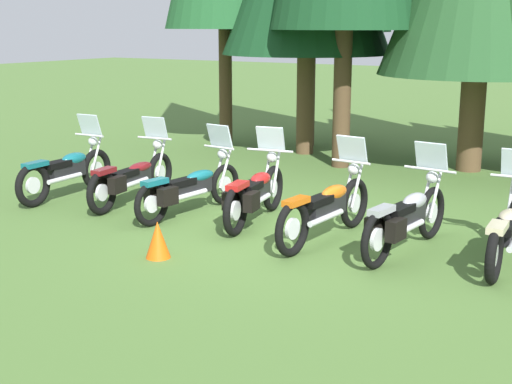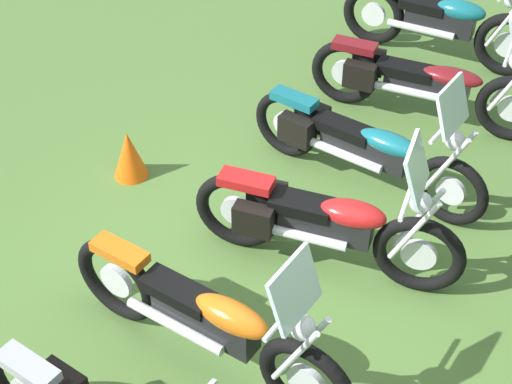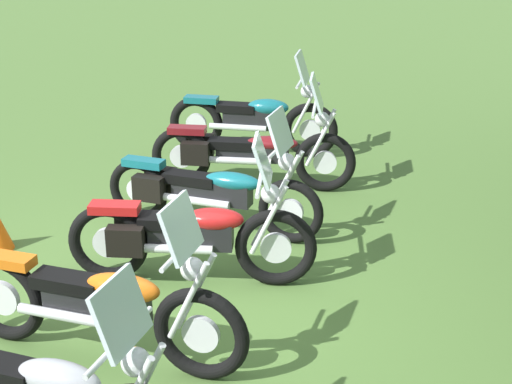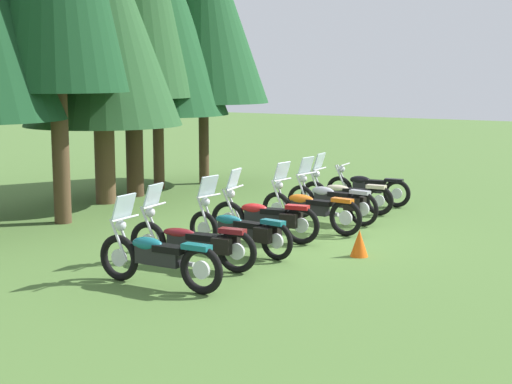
{
  "view_description": "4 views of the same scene",
  "coord_description": "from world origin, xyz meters",
  "views": [
    {
      "loc": [
        4.85,
        -8.69,
        2.92
      ],
      "look_at": [
        -0.44,
        -0.07,
        0.54
      ],
      "focal_mm": 50.21,
      "sensor_mm": 36.0,
      "label": 1
    },
    {
      "loc": [
        3.81,
        2.03,
        4.79
      ],
      "look_at": [
        -0.46,
        -0.39,
        0.65
      ],
      "focal_mm": 57.14,
      "sensor_mm": 36.0,
      "label": 2
    },
    {
      "loc": [
        5.31,
        2.22,
        3.38
      ],
      "look_at": [
        -0.54,
        0.77,
        0.96
      ],
      "focal_mm": 54.55,
      "sensor_mm": 36.0,
      "label": 3
    },
    {
      "loc": [
        -12.96,
        -7.42,
        3.2
      ],
      "look_at": [
        -0.73,
        0.27,
        0.96
      ],
      "focal_mm": 54.01,
      "sensor_mm": 36.0,
      "label": 4
    }
  ],
  "objects": [
    {
      "name": "motorcycle_2",
      "position": [
        -1.7,
        -0.01,
        0.45
      ],
      "size": [
        0.66,
        2.36,
        1.35
      ],
      "rotation": [
        0.0,
        0.0,
        1.47
      ],
      "color": "black",
      "rests_on": "ground_plane"
    },
    {
      "name": "ground_plane",
      "position": [
        0.0,
        0.0,
        0.0
      ],
      "size": [
        80.0,
        80.0,
        0.0
      ],
      "primitive_type": "plane",
      "color": "#4C7033"
    },
    {
      "name": "motorcycle_0",
      "position": [
        -4.19,
        -0.15,
        0.47
      ],
      "size": [
        0.63,
        2.26,
        1.37
      ],
      "rotation": [
        0.0,
        0.0,
        1.62
      ],
      "color": "black",
      "rests_on": "ground_plane"
    },
    {
      "name": "motorcycle_1",
      "position": [
        -2.97,
        0.09,
        0.45
      ],
      "size": [
        0.74,
        2.4,
        1.36
      ],
      "rotation": [
        0.0,
        0.0,
        1.69
      ],
      "color": "black",
      "rests_on": "ground_plane"
    },
    {
      "name": "motorcycle_3",
      "position": [
        -0.59,
        0.14,
        0.47
      ],
      "size": [
        0.83,
        2.22,
        1.37
      ],
      "rotation": [
        0.0,
        0.0,
        1.74
      ],
      "color": "black",
      "rests_on": "ground_plane"
    },
    {
      "name": "motorcycle_4",
      "position": [
        0.72,
        -0.1,
        0.48
      ],
      "size": [
        0.61,
        2.39,
        1.38
      ],
      "rotation": [
        0.0,
        0.0,
        1.5
      ],
      "color": "black",
      "rests_on": "ground_plane"
    }
  ]
}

